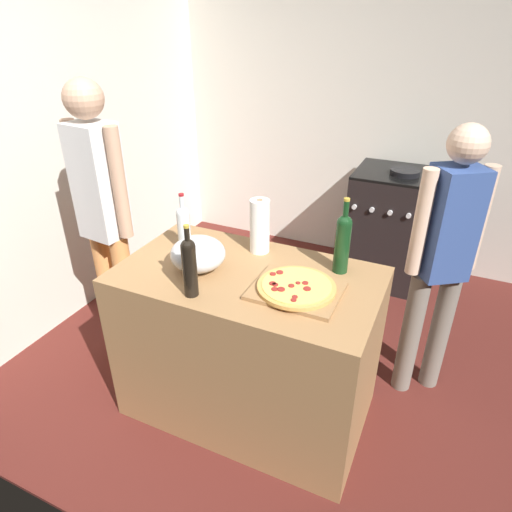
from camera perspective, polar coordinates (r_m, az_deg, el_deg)
ground_plane at (r=3.27m, az=5.53°, el=-9.84°), size 3.87×3.36×0.02m
kitchen_wall_rear at (r=4.01m, az=13.79°, el=17.61°), size 3.87×0.10×2.60m
kitchen_wall_left at (r=3.55m, az=-20.90°, el=15.22°), size 0.10×3.36×2.60m
counter at (r=2.45m, az=-1.00°, el=-11.25°), size 1.29×0.74×0.89m
cutting_board at (r=2.05m, az=5.16°, el=-4.41°), size 0.40×0.32×0.02m
pizza at (r=2.04m, az=5.16°, el=-3.92°), size 0.36×0.36×0.03m
mixing_bowl at (r=2.21m, az=-7.40°, el=0.26°), size 0.27×0.27×0.17m
paper_towel_roll at (r=2.33m, az=0.48°, el=3.82°), size 0.10×0.10×0.29m
wine_bottle_clear at (r=2.40m, az=-9.20°, el=3.85°), size 0.07×0.07×0.31m
wine_bottle_amber at (r=2.17m, az=10.99°, el=1.89°), size 0.07×0.07×0.38m
wine_bottle_green at (r=1.98m, az=-8.49°, el=-1.14°), size 0.07×0.07×0.35m
stove at (r=3.82m, az=16.97°, el=3.49°), size 0.67×0.59×0.98m
person_in_stripes at (r=2.72m, az=-18.90°, el=5.53°), size 0.40×0.22×1.73m
person_in_red at (r=2.52m, az=22.74°, el=0.23°), size 0.34×0.29×1.58m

